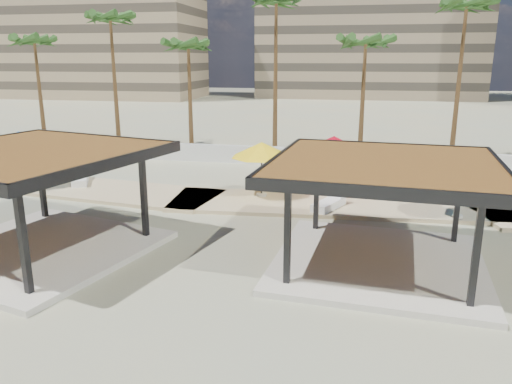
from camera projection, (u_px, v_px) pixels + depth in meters
ground at (271, 260)px, 17.57m from camera, size 200.00×200.00×0.00m
promenade at (338, 202)px, 24.42m from camera, size 44.45×7.97×0.24m
boundary_wall at (313, 157)px, 32.55m from camera, size 56.00×0.30×1.20m
building_west at (99, 7)px, 85.99m from camera, size 34.00×16.00×32.40m
building_mid at (370, 14)px, 86.89m from camera, size 38.00×16.00×30.40m
pavilion_central at (382, 204)px, 16.52m from camera, size 7.83×7.83×3.68m
pavilion_west at (32, 192)px, 17.62m from camera, size 9.18×9.18×3.82m
umbrella_b at (262, 150)px, 24.42m from camera, size 3.83×3.83×2.72m
umbrella_c at (334, 144)px, 24.87m from camera, size 4.12×4.12×2.94m
umbrella_d at (462, 173)px, 21.11m from camera, size 2.95×2.95×2.30m
umbrella_f at (19, 139)px, 26.36m from camera, size 4.33×4.33×2.95m
lounger_a at (80, 179)px, 27.55m from camera, size 1.73×2.46×0.90m
lounger_b at (329, 204)px, 22.94m from camera, size 1.58×2.31×0.84m
lounger_c at (453, 193)px, 24.77m from camera, size 0.94×2.08×0.76m
lounger_d at (485, 195)px, 24.48m from camera, size 0.69×1.95×0.73m
palm_a at (35, 45)px, 36.89m from camera, size 3.00×3.00×8.91m
palm_b at (111, 24)px, 35.74m from camera, size 3.00×3.00×10.45m
palm_c at (188, 50)px, 34.49m from camera, size 3.00×3.00×8.54m
palm_d at (276, 8)px, 33.40m from camera, size 3.00×3.00×11.38m
palm_e at (365, 47)px, 32.44m from camera, size 3.00×3.00×8.67m
palm_f at (466, 12)px, 30.94m from camera, size 3.00×3.00×10.86m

